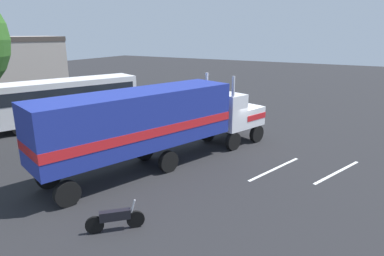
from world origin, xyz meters
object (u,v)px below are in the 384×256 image
motorcycle (115,218)px  person_bystander (147,134)px  semi_truck (156,120)px  parked_bus (66,97)px

motorcycle → person_bystander: bearing=29.0°
semi_truck → parked_bus: (3.60, 11.05, -0.46)m
parked_bus → motorcycle: 16.34m
motorcycle → parked_bus: bearing=54.6°
person_bystander → parked_bus: bearing=79.4°
semi_truck → motorcycle: bearing=-159.2°
person_bystander → semi_truck: bearing=-132.7°
person_bystander → parked_bus: 9.20m
semi_truck → person_bystander: bearing=47.3°
semi_truck → person_bystander: (1.92, 2.08, -1.63)m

